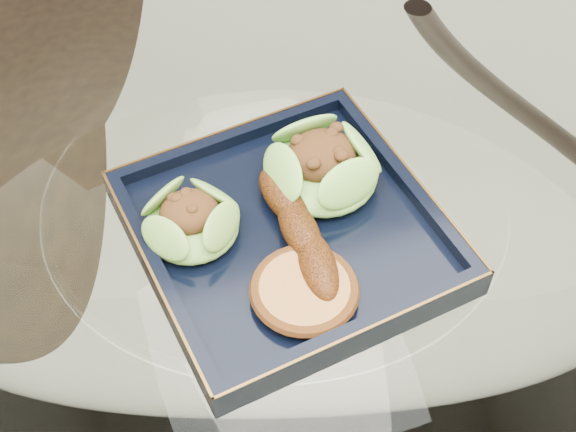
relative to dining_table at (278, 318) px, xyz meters
name	(u,v)px	position (x,y,z in m)	size (l,w,h in m)	color
dining_table	(278,318)	(0.00, 0.00, 0.00)	(1.13, 1.13, 0.77)	white
dining_chair	(47,114)	(-0.20, 0.50, -0.07)	(0.48, 0.48, 0.94)	#322010
navy_plate	(288,236)	(0.01, -0.02, 0.17)	(0.27, 0.27, 0.02)	black
lettuce_wrap_left	(191,223)	(-0.08, 0.00, 0.20)	(0.09, 0.09, 0.03)	#538D29
lettuce_wrap_right	(322,169)	(0.06, 0.02, 0.20)	(0.11, 0.11, 0.04)	#539A2C
roasted_plantain	(300,230)	(0.01, -0.04, 0.20)	(0.16, 0.03, 0.03)	#5F2B0A
crumb_patty	(304,292)	(-0.01, -0.10, 0.19)	(0.08, 0.08, 0.02)	#C47E41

